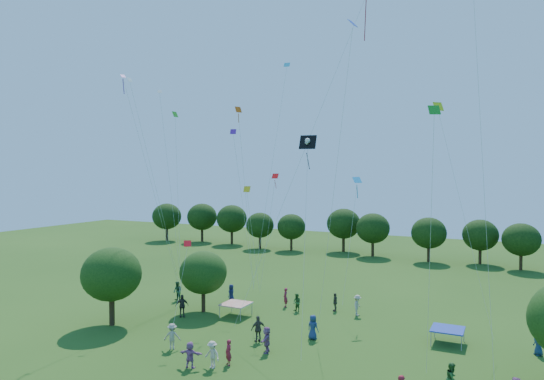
{
  "coord_description": "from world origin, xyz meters",
  "views": [
    {
      "loc": [
        13.79,
        -14.29,
        12.1
      ],
      "look_at": [
        0.0,
        14.0,
        11.0
      ],
      "focal_mm": 32.0,
      "sensor_mm": 36.0,
      "label": 1
    }
  ],
  "objects_px": {
    "near_tree_north": "(203,272)",
    "near_tree_west": "(111,274)",
    "red_high_kite": "(342,57)",
    "tent_red_stripe": "(236,304)",
    "tent_blue": "(448,329)",
    "pirate_kite": "(308,146)"
  },
  "relations": [
    {
      "from": "near_tree_north",
      "to": "near_tree_west",
      "type": "bearing_deg",
      "value": -125.44
    },
    {
      "from": "near_tree_north",
      "to": "red_high_kite",
      "type": "xyz_separation_m",
      "value": [
        12.48,
        0.03,
        17.29
      ]
    },
    {
      "from": "tent_red_stripe",
      "to": "tent_blue",
      "type": "bearing_deg",
      "value": 2.78
    },
    {
      "from": "near_tree_north",
      "to": "tent_red_stripe",
      "type": "height_order",
      "value": "near_tree_north"
    },
    {
      "from": "tent_red_stripe",
      "to": "red_high_kite",
      "type": "bearing_deg",
      "value": -0.66
    },
    {
      "from": "near_tree_north",
      "to": "tent_blue",
      "type": "distance_m",
      "value": 20.21
    },
    {
      "from": "near_tree_west",
      "to": "near_tree_north",
      "type": "distance_m",
      "value": 7.73
    },
    {
      "from": "tent_red_stripe",
      "to": "tent_blue",
      "type": "relative_size",
      "value": 1.0
    },
    {
      "from": "pirate_kite",
      "to": "red_high_kite",
      "type": "relative_size",
      "value": 0.55
    },
    {
      "from": "near_tree_west",
      "to": "pirate_kite",
      "type": "relative_size",
      "value": 0.46
    },
    {
      "from": "near_tree_north",
      "to": "red_high_kite",
      "type": "relative_size",
      "value": 0.22
    },
    {
      "from": "tent_red_stripe",
      "to": "near_tree_north",
      "type": "bearing_deg",
      "value": -177.59
    },
    {
      "from": "tent_red_stripe",
      "to": "tent_blue",
      "type": "height_order",
      "value": "same"
    },
    {
      "from": "tent_red_stripe",
      "to": "tent_blue",
      "type": "distance_m",
      "value": 16.86
    },
    {
      "from": "tent_blue",
      "to": "pirate_kite",
      "type": "relative_size",
      "value": 0.16
    },
    {
      "from": "near_tree_west",
      "to": "red_high_kite",
      "type": "relative_size",
      "value": 0.25
    },
    {
      "from": "near_tree_west",
      "to": "red_high_kite",
      "type": "height_order",
      "value": "red_high_kite"
    },
    {
      "from": "tent_blue",
      "to": "red_high_kite",
      "type": "relative_size",
      "value": 0.09
    },
    {
      "from": "tent_blue",
      "to": "pirate_kite",
      "type": "bearing_deg",
      "value": -156.19
    },
    {
      "from": "tent_blue",
      "to": "red_high_kite",
      "type": "distance_m",
      "value": 21.13
    },
    {
      "from": "near_tree_north",
      "to": "tent_blue",
      "type": "bearing_deg",
      "value": 2.72
    },
    {
      "from": "near_tree_north",
      "to": "pirate_kite",
      "type": "height_order",
      "value": "pirate_kite"
    }
  ]
}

